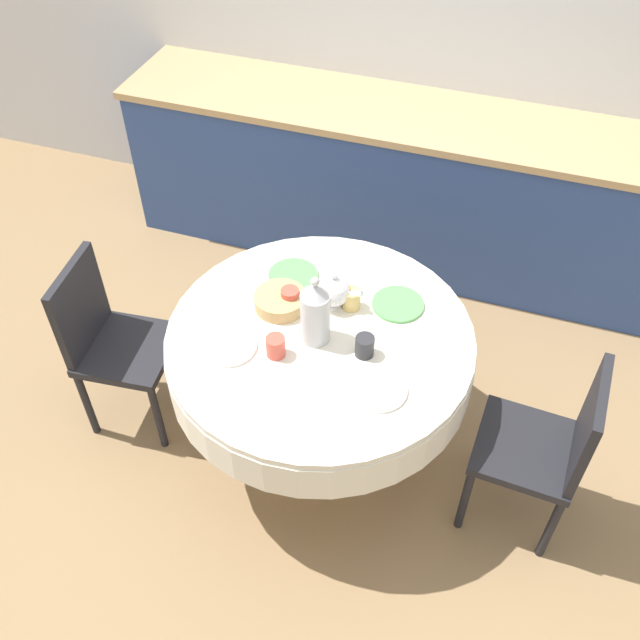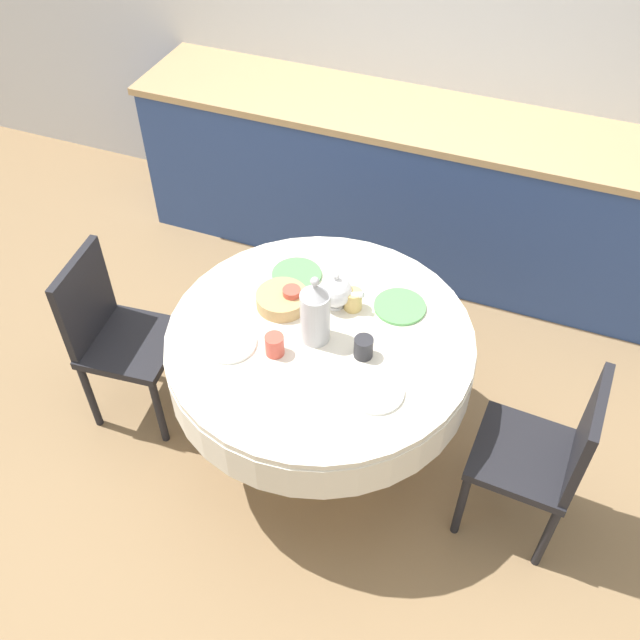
% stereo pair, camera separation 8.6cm
% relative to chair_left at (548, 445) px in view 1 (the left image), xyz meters
% --- Properties ---
extents(ground_plane, '(12.00, 12.00, 0.00)m').
position_rel_chair_left_xyz_m(ground_plane, '(-0.97, 0.05, -0.50)').
color(ground_plane, '#8E704C').
extents(wall_back, '(7.00, 0.05, 2.60)m').
position_rel_chair_left_xyz_m(wall_back, '(-0.97, 1.92, 0.80)').
color(wall_back, silver).
rests_on(wall_back, ground_plane).
extents(kitchen_counter, '(3.24, 0.64, 0.94)m').
position_rel_chair_left_xyz_m(kitchen_counter, '(-0.97, 1.58, -0.03)').
color(kitchen_counter, '#2D4784').
rests_on(kitchen_counter, ground_plane).
extents(dining_table, '(1.27, 1.27, 0.76)m').
position_rel_chair_left_xyz_m(dining_table, '(-0.97, 0.05, 0.13)').
color(dining_table, tan).
rests_on(dining_table, ground_plane).
extents(chair_left, '(0.42, 0.42, 0.89)m').
position_rel_chair_left_xyz_m(chair_left, '(0.00, 0.00, 0.00)').
color(chair_left, black).
rests_on(chair_left, ground_plane).
extents(chair_right, '(0.44, 0.44, 0.89)m').
position_rel_chair_left_xyz_m(chair_right, '(-1.94, -0.05, 0.00)').
color(chair_right, black).
rests_on(chair_right, ground_plane).
extents(plate_near_left, '(0.22, 0.22, 0.01)m').
position_rel_chair_left_xyz_m(plate_near_left, '(-1.29, -0.13, 0.26)').
color(plate_near_left, white).
rests_on(plate_near_left, dining_table).
extents(cup_near_left, '(0.08, 0.08, 0.09)m').
position_rel_chair_left_xyz_m(cup_near_left, '(-1.10, -0.11, 0.30)').
color(cup_near_left, '#CC4C3D').
rests_on(cup_near_left, dining_table).
extents(plate_near_right, '(0.22, 0.22, 0.01)m').
position_rel_chair_left_xyz_m(plate_near_right, '(-0.67, -0.15, 0.26)').
color(plate_near_right, white).
rests_on(plate_near_right, dining_table).
extents(cup_near_right, '(0.08, 0.08, 0.09)m').
position_rel_chair_left_xyz_m(cup_near_right, '(-0.77, 0.01, 0.30)').
color(cup_near_right, '#28282D').
rests_on(cup_near_right, dining_table).
extents(plate_far_left, '(0.22, 0.22, 0.01)m').
position_rel_chair_left_xyz_m(plate_far_left, '(-1.20, 0.35, 0.26)').
color(plate_far_left, '#5BA85B').
rests_on(plate_far_left, dining_table).
extents(cup_far_left, '(0.08, 0.08, 0.09)m').
position_rel_chair_left_xyz_m(cup_far_left, '(-1.14, 0.17, 0.30)').
color(cup_far_left, '#CC4C3D').
rests_on(cup_far_left, dining_table).
extents(plate_far_right, '(0.22, 0.22, 0.01)m').
position_rel_chair_left_xyz_m(plate_far_right, '(-0.71, 0.32, 0.26)').
color(plate_far_right, '#5BA85B').
rests_on(plate_far_right, dining_table).
extents(cup_far_right, '(0.08, 0.08, 0.09)m').
position_rel_chair_left_xyz_m(cup_far_right, '(-0.90, 0.25, 0.30)').
color(cup_far_right, '#DBB766').
rests_on(cup_far_right, dining_table).
extents(coffee_carafe, '(0.12, 0.12, 0.32)m').
position_rel_chair_left_xyz_m(coffee_carafe, '(-0.98, 0.03, 0.40)').
color(coffee_carafe, '#B2B2B7').
rests_on(coffee_carafe, dining_table).
extents(teapot, '(0.19, 0.14, 0.18)m').
position_rel_chair_left_xyz_m(teapot, '(-0.97, 0.23, 0.33)').
color(teapot, white).
rests_on(teapot, dining_table).
extents(bread_basket, '(0.22, 0.22, 0.06)m').
position_rel_chair_left_xyz_m(bread_basket, '(-1.18, 0.15, 0.29)').
color(bread_basket, tan).
rests_on(bread_basket, dining_table).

